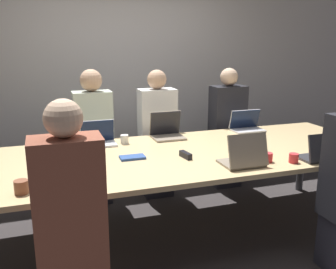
{
  "coord_description": "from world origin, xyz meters",
  "views": [
    {
      "loc": [
        -0.99,
        -2.96,
        1.74
      ],
      "look_at": [
        0.04,
        0.1,
        0.93
      ],
      "focal_mm": 40.0,
      "sensor_mm": 36.0,
      "label": 1
    }
  ],
  "objects_px": {
    "laptop_near_right": "(321,152)",
    "cup_near_midright": "(268,157)",
    "laptop_far_right": "(246,125)",
    "person_far_center": "(157,136)",
    "cup_far_midleft": "(125,139)",
    "cup_near_right": "(294,158)",
    "laptop_near_midright": "(244,157)",
    "bottle_far_midleft": "(73,138)",
    "person_far_right": "(227,130)",
    "person_far_midleft": "(94,139)",
    "cup_near_left": "(21,187)",
    "laptop_far_center": "(167,130)",
    "stapler": "(186,155)",
    "laptop_far_midleft": "(98,138)",
    "laptop_near_left": "(68,179)",
    "person_near_left": "(71,226)"
  },
  "relations": [
    {
      "from": "laptop_near_right",
      "to": "cup_near_midright",
      "type": "height_order",
      "value": "laptop_near_right"
    },
    {
      "from": "laptop_far_right",
      "to": "person_far_center",
      "type": "xyz_separation_m",
      "value": [
        -0.91,
        0.37,
        -0.15
      ]
    },
    {
      "from": "cup_far_midleft",
      "to": "cup_near_right",
      "type": "bearing_deg",
      "value": -40.46
    },
    {
      "from": "laptop_near_midright",
      "to": "cup_far_midleft",
      "type": "bearing_deg",
      "value": -51.76
    },
    {
      "from": "cup_near_right",
      "to": "bottle_far_midleft",
      "type": "bearing_deg",
      "value": 150.81
    },
    {
      "from": "person_far_right",
      "to": "person_far_midleft",
      "type": "distance_m",
      "value": 1.58
    },
    {
      "from": "cup_near_left",
      "to": "laptop_far_center",
      "type": "xyz_separation_m",
      "value": [
        1.35,
        1.07,
        0.03
      ]
    },
    {
      "from": "laptop_near_midright",
      "to": "stapler",
      "type": "distance_m",
      "value": 0.5
    },
    {
      "from": "person_far_midleft",
      "to": "laptop_far_center",
      "type": "bearing_deg",
      "value": -30.85
    },
    {
      "from": "cup_near_midright",
      "to": "laptop_far_center",
      "type": "bearing_deg",
      "value": 117.52
    },
    {
      "from": "laptop_near_right",
      "to": "cup_near_left",
      "type": "relative_size",
      "value": 3.48
    },
    {
      "from": "cup_near_left",
      "to": "laptop_far_center",
      "type": "distance_m",
      "value": 1.72
    },
    {
      "from": "laptop_far_right",
      "to": "person_far_midleft",
      "type": "xyz_separation_m",
      "value": [
        -1.61,
        0.4,
        -0.13
      ]
    },
    {
      "from": "laptop_far_right",
      "to": "bottle_far_midleft",
      "type": "height_order",
      "value": "bottle_far_midleft"
    },
    {
      "from": "laptop_near_right",
      "to": "person_far_midleft",
      "type": "bearing_deg",
      "value": -42.93
    },
    {
      "from": "laptop_far_right",
      "to": "laptop_near_right",
      "type": "bearing_deg",
      "value": -88.16
    },
    {
      "from": "laptop_far_midleft",
      "to": "laptop_near_midright",
      "type": "bearing_deg",
      "value": -45.67
    },
    {
      "from": "laptop_near_right",
      "to": "laptop_near_left",
      "type": "distance_m",
      "value": 2.02
    },
    {
      "from": "person_far_right",
      "to": "cup_far_midleft",
      "type": "height_order",
      "value": "person_far_right"
    },
    {
      "from": "laptop_near_right",
      "to": "person_far_midleft",
      "type": "relative_size",
      "value": 0.22
    },
    {
      "from": "laptop_near_left",
      "to": "laptop_far_center",
      "type": "bearing_deg",
      "value": -133.66
    },
    {
      "from": "bottle_far_midleft",
      "to": "person_far_right",
      "type": "bearing_deg",
      "value": 16.91
    },
    {
      "from": "cup_near_right",
      "to": "person_far_midleft",
      "type": "relative_size",
      "value": 0.05
    },
    {
      "from": "laptop_far_right",
      "to": "person_far_midleft",
      "type": "height_order",
      "value": "person_far_midleft"
    },
    {
      "from": "person_near_left",
      "to": "laptop_far_center",
      "type": "distance_m",
      "value": 1.82
    },
    {
      "from": "cup_near_midright",
      "to": "person_far_midleft",
      "type": "bearing_deg",
      "value": 130.46
    },
    {
      "from": "laptop_far_center",
      "to": "cup_far_midleft",
      "type": "bearing_deg",
      "value": -168.17
    },
    {
      "from": "laptop_near_right",
      "to": "person_far_right",
      "type": "bearing_deg",
      "value": -87.36
    },
    {
      "from": "person_far_midleft",
      "to": "person_far_center",
      "type": "height_order",
      "value": "person_far_midleft"
    },
    {
      "from": "person_near_left",
      "to": "laptop_far_midleft",
      "type": "bearing_deg",
      "value": -104.89
    },
    {
      "from": "laptop_far_midleft",
      "to": "cup_far_midleft",
      "type": "distance_m",
      "value": 0.25
    },
    {
      "from": "person_near_left",
      "to": "laptop_near_left",
      "type": "bearing_deg",
      "value": -93.49
    },
    {
      "from": "person_near_left",
      "to": "person_far_midleft",
      "type": "height_order",
      "value": "person_far_midleft"
    },
    {
      "from": "laptop_near_midright",
      "to": "laptop_far_center",
      "type": "xyz_separation_m",
      "value": [
        -0.29,
        1.05,
        -0.0
      ]
    },
    {
      "from": "cup_near_right",
      "to": "person_near_left",
      "type": "height_order",
      "value": "person_near_left"
    },
    {
      "from": "laptop_near_right",
      "to": "bottle_far_midleft",
      "type": "distance_m",
      "value": 2.13
    },
    {
      "from": "laptop_far_right",
      "to": "stapler",
      "type": "xyz_separation_m",
      "value": [
        -0.99,
        -0.71,
        -0.04
      ]
    },
    {
      "from": "person_near_left",
      "to": "laptop_far_right",
      "type": "height_order",
      "value": "person_near_left"
    },
    {
      "from": "person_near_left",
      "to": "person_far_midleft",
      "type": "relative_size",
      "value": 0.99
    },
    {
      "from": "cup_near_right",
      "to": "laptop_far_center",
      "type": "bearing_deg",
      "value": 123.07
    },
    {
      "from": "laptop_far_right",
      "to": "person_far_center",
      "type": "height_order",
      "value": "person_far_center"
    },
    {
      "from": "cup_far_midleft",
      "to": "cup_near_left",
      "type": "bearing_deg",
      "value": -132.53
    },
    {
      "from": "laptop_far_right",
      "to": "cup_far_midleft",
      "type": "height_order",
      "value": "laptop_far_right"
    },
    {
      "from": "laptop_near_right",
      "to": "person_far_right",
      "type": "distance_m",
      "value": 1.52
    },
    {
      "from": "laptop_near_left",
      "to": "person_far_center",
      "type": "distance_m",
      "value": 1.83
    },
    {
      "from": "person_near_left",
      "to": "stapler",
      "type": "relative_size",
      "value": 9.31
    },
    {
      "from": "laptop_far_right",
      "to": "person_far_center",
      "type": "relative_size",
      "value": 0.24
    },
    {
      "from": "cup_near_right",
      "to": "person_far_right",
      "type": "height_order",
      "value": "person_far_right"
    },
    {
      "from": "person_far_right",
      "to": "stapler",
      "type": "height_order",
      "value": "person_far_right"
    },
    {
      "from": "cup_near_midright",
      "to": "stapler",
      "type": "bearing_deg",
      "value": 152.26
    }
  ]
}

